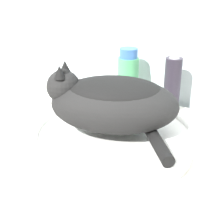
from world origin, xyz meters
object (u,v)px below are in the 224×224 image
object	(u,v)px
cat	(111,101)
faucet	(65,93)
mouthwash_bottle	(128,77)
hairspray_can_black	(172,84)

from	to	relation	value
cat	faucet	world-z (taller)	cat
cat	mouthwash_bottle	size ratio (longest dim) A/B	2.00
faucet	mouthwash_bottle	xyz separation A→B (m)	(0.12, 0.18, 0.02)
faucet	mouthwash_bottle	size ratio (longest dim) A/B	0.75
faucet	mouthwash_bottle	distance (m)	0.22
faucet	hairspray_can_black	distance (m)	0.33
cat	mouthwash_bottle	world-z (taller)	cat
hairspray_can_black	mouthwash_bottle	world-z (taller)	hairspray_can_black
cat	mouthwash_bottle	xyz separation A→B (m)	(-0.10, 0.28, -0.04)
cat	hairspray_can_black	size ratio (longest dim) A/B	1.89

